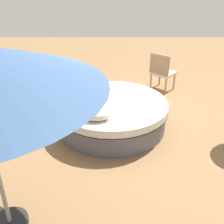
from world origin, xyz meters
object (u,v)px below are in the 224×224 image
object	(u,v)px
throw_pillow_1	(74,93)
patio_chair	(162,70)
throw_pillow_3	(81,110)
round_bed	(112,114)
throw_pillow_2	(72,102)
throw_pillow_4	(96,114)
throw_pillow_0	(87,88)

from	to	relation	value
throw_pillow_1	patio_chair	distance (m)	2.55
throw_pillow_3	round_bed	bearing A→B (deg)	-139.49
throw_pillow_1	patio_chair	world-z (taller)	patio_chair
patio_chair	throw_pillow_2	bearing A→B (deg)	-93.72
round_bed	throw_pillow_2	world-z (taller)	throw_pillow_2
patio_chair	throw_pillow_4	bearing A→B (deg)	-79.95
throw_pillow_0	throw_pillow_4	xyz separation A→B (m)	(-0.26, 1.17, 0.01)
throw_pillow_2	throw_pillow_4	bearing A→B (deg)	132.47
throw_pillow_3	patio_chair	bearing A→B (deg)	-128.14
throw_pillow_2	throw_pillow_3	world-z (taller)	throw_pillow_2
throw_pillow_1	throw_pillow_3	xyz separation A→B (m)	(-0.19, 0.67, -0.03)
throw_pillow_3	patio_chair	world-z (taller)	patio_chair
throw_pillow_4	round_bed	bearing A→B (deg)	-111.53
round_bed	throw_pillow_3	bearing A→B (deg)	40.51
round_bed	throw_pillow_1	world-z (taller)	throw_pillow_1
round_bed	throw_pillow_0	distance (m)	0.80
throw_pillow_0	throw_pillow_3	world-z (taller)	throw_pillow_0
round_bed	throw_pillow_4	xyz separation A→B (m)	(0.27, 0.68, 0.36)
round_bed	throw_pillow_3	distance (m)	0.79
round_bed	patio_chair	bearing A→B (deg)	-124.48
throw_pillow_0	throw_pillow_1	bearing A→B (deg)	53.86
throw_pillow_1	throw_pillow_2	bearing A→B (deg)	90.05
throw_pillow_0	throw_pillow_4	distance (m)	1.20
throw_pillow_0	throw_pillow_3	distance (m)	0.96
patio_chair	round_bed	bearing A→B (deg)	-83.15
throw_pillow_0	throw_pillow_4	bearing A→B (deg)	102.36
throw_pillow_0	throw_pillow_1	distance (m)	0.36
throw_pillow_3	throw_pillow_4	bearing A→B (deg)	142.83
round_bed	throw_pillow_0	xyz separation A→B (m)	(0.52, -0.49, 0.35)
round_bed	throw_pillow_4	bearing A→B (deg)	68.47
throw_pillow_0	throw_pillow_2	distance (m)	0.69
throw_pillow_2	throw_pillow_3	bearing A→B (deg)	122.35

